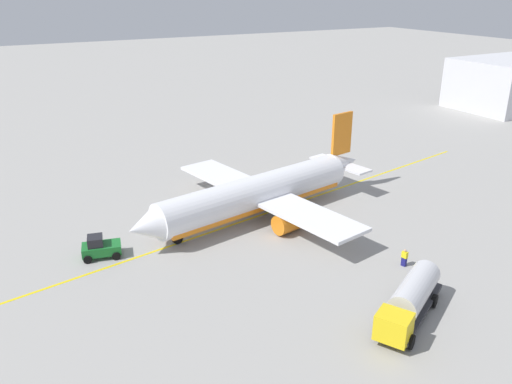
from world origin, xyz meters
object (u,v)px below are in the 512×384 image
Objects in this scene: airplane at (259,193)px; safety_cone_nose at (156,230)px; pushback_tug at (100,247)px; fuel_tanker at (410,300)px; refueling_worker at (404,258)px.

airplane is 55.06× the size of safety_cone_nose.
pushback_tug is (17.91, 1.04, -1.73)m from airplane.
fuel_tanker is 2.50× the size of pushback_tug.
safety_cone_nose is (11.60, -1.53, -2.45)m from airplane.
refueling_worker is (-24.27, 15.20, -0.19)m from pushback_tug.
refueling_worker is 25.27m from safety_cone_nose.
pushback_tug is at bearing -48.98° from fuel_tanker.
pushback_tug is (18.74, -21.54, -0.71)m from fuel_tanker.
airplane is at bearing 172.51° from safety_cone_nose.
airplane is 18.76× the size of refueling_worker.
pushback_tug is at bearing 22.15° from safety_cone_nose.
refueling_worker is at bearing -131.14° from fuel_tanker.
safety_cone_nose is at bearing -44.68° from refueling_worker.
airplane reaches higher than pushback_tug.
fuel_tanker is at bearing 131.02° from pushback_tug.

